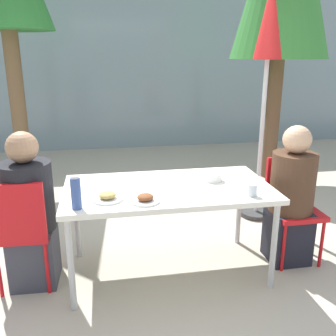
{
  "coord_description": "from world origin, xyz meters",
  "views": [
    {
      "loc": [
        -0.47,
        -2.68,
        1.72
      ],
      "look_at": [
        0.0,
        0.0,
        0.89
      ],
      "focal_mm": 40.0,
      "sensor_mm": 36.0,
      "label": 1
    }
  ],
  "objects_px": {
    "person_left": "(30,215)",
    "chair_left": "(21,226)",
    "closed_umbrella": "(268,44)",
    "person_right": "(291,200)",
    "salad_bowl": "(213,177)",
    "bottle": "(76,193)",
    "drinking_cup": "(252,190)",
    "chair_right": "(291,200)"
  },
  "relations": [
    {
      "from": "closed_umbrella",
      "to": "drinking_cup",
      "type": "distance_m",
      "value": 1.72
    },
    {
      "from": "chair_left",
      "to": "chair_right",
      "type": "xyz_separation_m",
      "value": [
        2.19,
        0.13,
        0.0
      ]
    },
    {
      "from": "person_left",
      "to": "salad_bowl",
      "type": "distance_m",
      "value": 1.44
    },
    {
      "from": "chair_left",
      "to": "closed_umbrella",
      "type": "relative_size",
      "value": 0.36
    },
    {
      "from": "bottle",
      "to": "salad_bowl",
      "type": "height_order",
      "value": "bottle"
    },
    {
      "from": "chair_left",
      "to": "chair_right",
      "type": "height_order",
      "value": "same"
    },
    {
      "from": "closed_umbrella",
      "to": "person_right",
      "type": "bearing_deg",
      "value": -97.1
    },
    {
      "from": "chair_right",
      "to": "salad_bowl",
      "type": "height_order",
      "value": "chair_right"
    },
    {
      "from": "drinking_cup",
      "to": "salad_bowl",
      "type": "height_order",
      "value": "drinking_cup"
    },
    {
      "from": "person_left",
      "to": "person_right",
      "type": "xyz_separation_m",
      "value": [
        2.09,
        -0.03,
        -0.01
      ]
    },
    {
      "from": "chair_right",
      "to": "closed_umbrella",
      "type": "distance_m",
      "value": 1.55
    },
    {
      "from": "drinking_cup",
      "to": "chair_left",
      "type": "bearing_deg",
      "value": 171.17
    },
    {
      "from": "closed_umbrella",
      "to": "chair_left",
      "type": "bearing_deg",
      "value": -156.61
    },
    {
      "from": "person_right",
      "to": "salad_bowl",
      "type": "xyz_separation_m",
      "value": [
        -0.66,
        0.07,
        0.22
      ]
    },
    {
      "from": "chair_left",
      "to": "salad_bowl",
      "type": "relative_size",
      "value": 5.87
    },
    {
      "from": "person_left",
      "to": "closed_umbrella",
      "type": "relative_size",
      "value": 0.49
    },
    {
      "from": "chair_left",
      "to": "person_left",
      "type": "distance_m",
      "value": 0.1
    },
    {
      "from": "person_right",
      "to": "salad_bowl",
      "type": "bearing_deg",
      "value": -6.43
    },
    {
      "from": "bottle",
      "to": "drinking_cup",
      "type": "xyz_separation_m",
      "value": [
        1.23,
        0.02,
        -0.07
      ]
    },
    {
      "from": "person_left",
      "to": "closed_umbrella",
      "type": "xyz_separation_m",
      "value": [
        2.21,
        0.9,
        1.25
      ]
    },
    {
      "from": "bottle",
      "to": "salad_bowl",
      "type": "xyz_separation_m",
      "value": [
        1.05,
        0.4,
        -0.08
      ]
    },
    {
      "from": "closed_umbrella",
      "to": "drinking_cup",
      "type": "height_order",
      "value": "closed_umbrella"
    },
    {
      "from": "person_left",
      "to": "drinking_cup",
      "type": "height_order",
      "value": "person_left"
    },
    {
      "from": "chair_right",
      "to": "bottle",
      "type": "xyz_separation_m",
      "value": [
        -1.76,
        -0.41,
        0.33
      ]
    },
    {
      "from": "person_right",
      "to": "drinking_cup",
      "type": "relative_size",
      "value": 13.39
    },
    {
      "from": "chair_right",
      "to": "chair_left",
      "type": "bearing_deg",
      "value": 3.06
    },
    {
      "from": "person_left",
      "to": "drinking_cup",
      "type": "xyz_separation_m",
      "value": [
        1.61,
        -0.34,
        0.22
      ]
    },
    {
      "from": "drinking_cup",
      "to": "closed_umbrella",
      "type": "bearing_deg",
      "value": 64.15
    },
    {
      "from": "closed_umbrella",
      "to": "drinking_cup",
      "type": "relative_size",
      "value": 27.49
    },
    {
      "from": "chair_right",
      "to": "person_left",
      "type": "bearing_deg",
      "value": 1.05
    },
    {
      "from": "bottle",
      "to": "drinking_cup",
      "type": "distance_m",
      "value": 1.23
    },
    {
      "from": "person_left",
      "to": "person_right",
      "type": "height_order",
      "value": "person_left"
    },
    {
      "from": "person_left",
      "to": "chair_left",
      "type": "bearing_deg",
      "value": -122.01
    },
    {
      "from": "person_left",
      "to": "salad_bowl",
      "type": "bearing_deg",
      "value": 3.6
    },
    {
      "from": "chair_right",
      "to": "drinking_cup",
      "type": "distance_m",
      "value": 0.71
    },
    {
      "from": "bottle",
      "to": "drinking_cup",
      "type": "height_order",
      "value": "bottle"
    },
    {
      "from": "salad_bowl",
      "to": "closed_umbrella",
      "type": "bearing_deg",
      "value": 47.74
    },
    {
      "from": "chair_left",
      "to": "bottle",
      "type": "xyz_separation_m",
      "value": [
        0.43,
        -0.28,
        0.33
      ]
    },
    {
      "from": "chair_left",
      "to": "person_left",
      "type": "height_order",
      "value": "person_left"
    },
    {
      "from": "person_left",
      "to": "chair_right",
      "type": "bearing_deg",
      "value": 3.28
    },
    {
      "from": "chair_left",
      "to": "drinking_cup",
      "type": "height_order",
      "value": "chair_left"
    },
    {
      "from": "closed_umbrella",
      "to": "person_left",
      "type": "bearing_deg",
      "value": -157.84
    }
  ]
}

